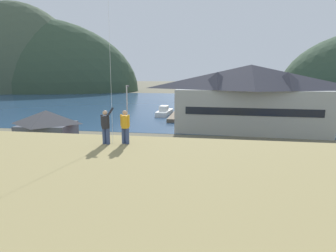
{
  "coord_description": "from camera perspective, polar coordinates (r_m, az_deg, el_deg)",
  "views": [
    {
      "loc": [
        4.82,
        -21.08,
        9.12
      ],
      "look_at": [
        0.15,
        9.0,
        3.06
      ],
      "focal_mm": 28.2,
      "sensor_mm": 36.0,
      "label": 1
    }
  ],
  "objects": [
    {
      "name": "storage_shed_near_lot",
      "position": [
        36.16,
        -24.63,
        -0.43
      ],
      "size": [
        7.04,
        5.89,
        4.69
      ],
      "color": "#474C56",
      "rests_on": "ground"
    },
    {
      "name": "parked_car_front_row_red",
      "position": [
        32.28,
        -16.67,
        -3.68
      ],
      "size": [
        4.36,
        2.38,
        1.82
      ],
      "color": "red",
      "rests_on": "parking_lot_pad"
    },
    {
      "name": "parked_car_back_row_right",
      "position": [
        30.14,
        28.73,
        -5.67
      ],
      "size": [
        4.34,
        2.33,
        1.82
      ],
      "color": "navy",
      "rests_on": "parking_lot_pad"
    },
    {
      "name": "wharf_dock",
      "position": [
        55.75,
        2.34,
        2.19
      ],
      "size": [
        3.2,
        12.75,
        0.7
      ],
      "color": "#70604C",
      "rests_on": "ground"
    },
    {
      "name": "parked_car_mid_row_far",
      "position": [
        23.9,
        6.46,
        -8.52
      ],
      "size": [
        4.22,
        2.1,
        1.82
      ],
      "color": "black",
      "rests_on": "parking_lot_pad"
    },
    {
      "name": "parked_car_mid_row_near",
      "position": [
        23.63,
        18.6,
        -9.29
      ],
      "size": [
        4.35,
        2.37,
        1.82
      ],
      "color": "#B28923",
      "rests_on": "parking_lot_pad"
    },
    {
      "name": "harbor_lodge",
      "position": [
        43.69,
        17.22,
        6.08
      ],
      "size": [
        24.29,
        9.95,
        10.49
      ],
      "color": "#999E99",
      "rests_on": "ground"
    },
    {
      "name": "parked_car_back_row_left",
      "position": [
        28.33,
        -27.43,
        -6.57
      ],
      "size": [
        4.28,
        2.22,
        1.82
      ],
      "color": "#236633",
      "rests_on": "parking_lot_pad"
    },
    {
      "name": "moored_boat_wharfside",
      "position": [
        59.01,
        -0.78,
        3.07
      ],
      "size": [
        3.0,
        7.66,
        2.16
      ],
      "color": "silver",
      "rests_on": "ground"
    },
    {
      "name": "ground_plane",
      "position": [
        23.47,
        -3.81,
        -11.64
      ],
      "size": [
        600.0,
        600.0,
        0.0
      ],
      "primitive_type": "plane",
      "color": "#66604C"
    },
    {
      "name": "parked_car_mid_row_center",
      "position": [
        29.31,
        16.89,
        -5.2
      ],
      "size": [
        4.25,
        2.15,
        1.82
      ],
      "color": "#B28923",
      "rests_on": "parking_lot_pad"
    },
    {
      "name": "far_hill_west_ridge",
      "position": [
        166.59,
        -29.53,
        6.67
      ],
      "size": [
        80.01,
        54.93,
        91.25
      ],
      "primitive_type": "ellipsoid",
      "color": "#42513D",
      "rests_on": "ground"
    },
    {
      "name": "bay_water",
      "position": [
        81.74,
        5.41,
        4.81
      ],
      "size": [
        360.0,
        84.0,
        0.03
      ],
      "primitive_type": "cube",
      "color": "navy",
      "rests_on": "ground"
    },
    {
      "name": "person_companion",
      "position": [
        13.63,
        -9.25,
        0.04
      ],
      "size": [
        0.53,
        0.4,
        1.74
      ],
      "color": "#384770",
      "rests_on": "grassy_hill_foreground"
    },
    {
      "name": "parking_light_pole",
      "position": [
        33.53,
        -8.76,
        3.1
      ],
      "size": [
        0.24,
        0.78,
        7.59
      ],
      "color": "#ADADB2",
      "rests_on": "parking_lot_pad"
    },
    {
      "name": "far_hill_east_peak",
      "position": [
        168.19,
        -28.1,
        6.83
      ],
      "size": [
        126.8,
        59.3,
        78.19
      ],
      "primitive_type": "ellipsoid",
      "color": "#334733",
      "rests_on": "ground"
    },
    {
      "name": "parked_car_lone_by_shed",
      "position": [
        25.13,
        30.57,
        -9.07
      ],
      "size": [
        4.24,
        2.12,
        1.82
      ],
      "color": "#9EA3A8",
      "rests_on": "parking_lot_pad"
    },
    {
      "name": "parked_car_front_row_silver",
      "position": [
        28.49,
        -4.32,
        -5.2
      ],
      "size": [
        4.2,
        2.06,
        1.82
      ],
      "color": "#236633",
      "rests_on": "parking_lot_pad"
    },
    {
      "name": "moored_boat_outer_mooring",
      "position": [
        57.65,
        5.89,
        2.82
      ],
      "size": [
        2.3,
        6.35,
        2.16
      ],
      "color": "#23564C",
      "rests_on": "ground"
    },
    {
      "name": "parked_car_corner_spot",
      "position": [
        24.78,
        -12.92,
        -8.01
      ],
      "size": [
        4.22,
        2.09,
        1.82
      ],
      "color": "silver",
      "rests_on": "parking_lot_pad"
    },
    {
      "name": "parking_lot_pad",
      "position": [
        28.03,
        -1.57,
        -7.63
      ],
      "size": [
        40.0,
        20.0,
        0.1
      ],
      "primitive_type": "cube",
      "color": "slate",
      "rests_on": "ground"
    },
    {
      "name": "person_kite_flyer",
      "position": [
        13.77,
        -13.32,
        0.06
      ],
      "size": [
        0.6,
        0.62,
        1.86
      ],
      "color": "#384770",
      "rests_on": "grassy_hill_foreground"
    }
  ]
}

